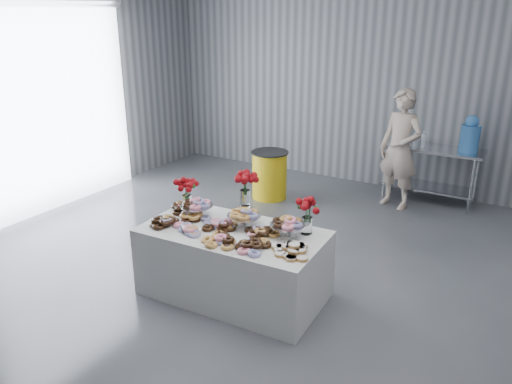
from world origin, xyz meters
TOP-DOWN VIEW (x-y plane):
  - ground at (0.00, 0.00)m, footprint 9.00×9.00m
  - room_walls at (-0.27, 0.07)m, footprint 8.04×9.04m
  - display_table at (-0.16, 0.18)m, footprint 1.94×1.09m
  - prep_table at (0.98, 4.10)m, footprint 1.50×0.60m
  - donut_mounds at (-0.16, 0.13)m, footprint 1.84×0.88m
  - cake_stand_left at (-0.71, 0.30)m, footprint 0.36×0.36m
  - cake_stand_mid at (-0.11, 0.33)m, footprint 0.36×0.36m
  - cake_stand_right at (0.38, 0.35)m, footprint 0.36×0.36m
  - danish_pile at (0.60, 0.06)m, footprint 0.48×0.48m
  - bouquet_left at (-0.92, 0.39)m, footprint 0.26×0.26m
  - bouquet_right at (0.53, 0.51)m, footprint 0.26×0.26m
  - bouquet_center at (-0.22, 0.53)m, footprint 0.26×0.26m
  - water_jug at (1.48, 4.10)m, footprint 0.28×0.28m
  - drink_bottles at (0.66, 4.00)m, footprint 0.54×0.08m
  - person at (0.59, 3.65)m, footprint 0.77×0.62m
  - trash_barrel at (-1.29, 2.98)m, footprint 0.61×0.61m

SIDE VIEW (x-z plane):
  - ground at x=0.00m, z-range 0.00..0.00m
  - display_table at x=-0.16m, z-range 0.00..0.75m
  - trash_barrel at x=-1.29m, z-range 0.00..0.78m
  - prep_table at x=0.98m, z-range 0.17..1.07m
  - donut_mounds at x=-0.16m, z-range 0.75..0.84m
  - danish_pile at x=0.60m, z-range 0.75..0.86m
  - cake_stand_left at x=-0.71m, z-range 0.80..0.98m
  - cake_stand_mid at x=-0.11m, z-range 0.80..0.98m
  - cake_stand_right at x=0.38m, z-range 0.80..0.98m
  - person at x=0.59m, z-range 0.00..1.83m
  - drink_bottles at x=0.66m, z-range 0.90..1.17m
  - bouquet_left at x=-0.92m, z-range 0.84..1.26m
  - bouquet_right at x=0.53m, z-range 0.84..1.26m
  - bouquet_center at x=-0.22m, z-range 0.84..1.41m
  - water_jug at x=1.48m, z-range 0.87..1.43m
  - room_walls at x=-0.27m, z-range 0.63..4.65m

